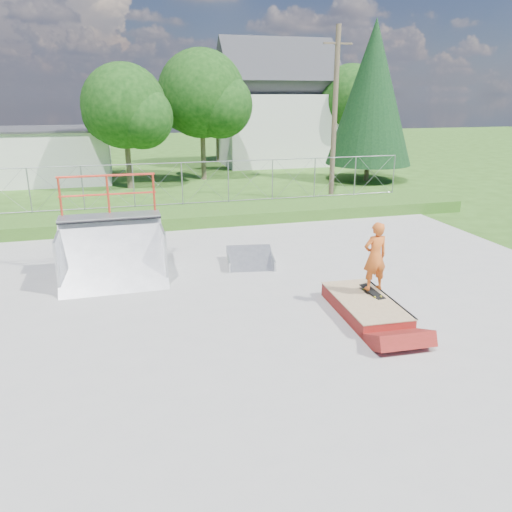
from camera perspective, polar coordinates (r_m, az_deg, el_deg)
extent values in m
plane|color=#2E5217|center=(11.96, -1.79, -6.69)|extent=(120.00, 120.00, 0.00)
cube|color=#9C9C99|center=(11.95, -1.79, -6.60)|extent=(20.00, 16.00, 0.04)
cube|color=#2E5217|center=(20.78, -7.96, 4.61)|extent=(24.00, 3.00, 0.50)
cube|color=maroon|center=(12.17, 12.31, -5.74)|extent=(1.35, 2.63, 0.36)
cube|color=#9D805A|center=(12.10, 12.37, -4.90)|extent=(1.37, 2.65, 0.03)
cube|color=black|center=(12.44, 13.15, -4.01)|extent=(0.35, 0.82, 0.13)
imported|color=#D85E20|center=(12.16, 13.43, -0.37)|extent=(0.63, 0.43, 1.67)
cube|color=silver|center=(33.23, -25.11, 10.28)|extent=(10.00, 6.00, 3.00)
cube|color=silver|center=(38.43, 2.28, 14.23)|extent=(8.00, 6.00, 5.00)
cube|color=#323237|center=(38.36, 2.34, 19.31)|extent=(8.40, 6.08, 6.08)
cylinder|color=brown|center=(24.71, 8.96, 15.46)|extent=(0.24, 0.24, 8.00)
cylinder|color=brown|center=(28.83, -14.33, 9.92)|extent=(0.30, 0.30, 2.45)
sphere|color=black|center=(28.59, -14.84, 16.24)|extent=(4.48, 4.48, 4.48)
sphere|color=black|center=(28.08, -12.96, 15.20)|extent=(3.36, 3.36, 3.36)
cylinder|color=brown|center=(31.19, -6.03, 11.26)|extent=(0.30, 0.30, 2.80)
sphere|color=black|center=(30.99, -6.26, 17.96)|extent=(5.12, 5.12, 5.12)
sphere|color=black|center=(30.53, -4.16, 16.81)|extent=(3.84, 3.84, 3.84)
cylinder|color=brown|center=(38.49, 10.46, 12.19)|extent=(0.30, 0.30, 2.62)
sphere|color=black|center=(38.31, 10.76, 17.27)|extent=(4.80, 4.80, 4.80)
sphere|color=black|center=(38.18, 12.37, 16.27)|extent=(3.60, 3.60, 3.60)
cylinder|color=brown|center=(39.50, -4.32, 12.19)|extent=(0.30, 0.30, 2.10)
sphere|color=black|center=(39.32, -4.41, 16.15)|extent=(3.84, 3.84, 3.84)
sphere|color=black|center=(39.01, -3.18, 15.45)|extent=(2.88, 2.88, 2.88)
cylinder|color=brown|center=(31.47, 12.54, 9.53)|extent=(0.28, 0.28, 1.20)
cone|color=black|center=(31.16, 13.12, 17.64)|extent=(5.04, 5.04, 8.10)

